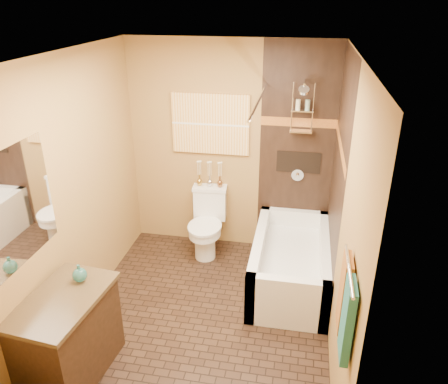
% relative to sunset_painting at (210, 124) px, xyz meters
% --- Properties ---
extents(floor, '(3.00, 3.00, 0.00)m').
position_rel_sunset_painting_xyz_m(floor, '(0.23, -1.48, -1.55)').
color(floor, black).
rests_on(floor, ground).
extents(wall_left, '(0.02, 3.00, 2.50)m').
position_rel_sunset_painting_xyz_m(wall_left, '(-0.97, -1.48, -0.30)').
color(wall_left, '#98673B').
rests_on(wall_left, floor).
extents(wall_right, '(0.02, 3.00, 2.50)m').
position_rel_sunset_painting_xyz_m(wall_right, '(1.43, -1.48, -0.30)').
color(wall_right, '#98673B').
rests_on(wall_right, floor).
extents(wall_back, '(2.40, 0.02, 2.50)m').
position_rel_sunset_painting_xyz_m(wall_back, '(0.23, 0.02, -0.30)').
color(wall_back, '#98673B').
rests_on(wall_back, floor).
extents(wall_front, '(2.40, 0.02, 2.50)m').
position_rel_sunset_painting_xyz_m(wall_front, '(0.23, -2.98, -0.30)').
color(wall_front, '#98673B').
rests_on(wall_front, floor).
extents(ceiling, '(3.00, 3.00, 0.00)m').
position_rel_sunset_painting_xyz_m(ceiling, '(0.23, -1.48, 0.95)').
color(ceiling, silver).
rests_on(ceiling, wall_back).
extents(alcove_tile_back, '(0.85, 0.01, 2.50)m').
position_rel_sunset_painting_xyz_m(alcove_tile_back, '(1.00, 0.01, -0.30)').
color(alcove_tile_back, black).
rests_on(alcove_tile_back, wall_back).
extents(alcove_tile_right, '(0.01, 1.50, 2.50)m').
position_rel_sunset_painting_xyz_m(alcove_tile_right, '(1.41, -0.73, -0.30)').
color(alcove_tile_right, black).
rests_on(alcove_tile_right, wall_right).
extents(mosaic_band_back, '(0.85, 0.01, 0.10)m').
position_rel_sunset_painting_xyz_m(mosaic_band_back, '(1.00, 0.00, 0.07)').
color(mosaic_band_back, brown).
rests_on(mosaic_band_back, alcove_tile_back).
extents(mosaic_band_right, '(0.01, 1.50, 0.10)m').
position_rel_sunset_painting_xyz_m(mosaic_band_right, '(1.40, -0.73, 0.07)').
color(mosaic_band_right, brown).
rests_on(mosaic_band_right, alcove_tile_right).
extents(alcove_niche, '(0.50, 0.01, 0.25)m').
position_rel_sunset_painting_xyz_m(alcove_niche, '(1.03, 0.01, -0.40)').
color(alcove_niche, black).
rests_on(alcove_niche, alcove_tile_back).
extents(shower_fixtures, '(0.24, 0.33, 1.16)m').
position_rel_sunset_painting_xyz_m(shower_fixtures, '(1.03, -0.10, 0.12)').
color(shower_fixtures, silver).
rests_on(shower_fixtures, floor).
extents(curtain_rod, '(0.03, 1.55, 0.03)m').
position_rel_sunset_painting_xyz_m(curtain_rod, '(0.63, -0.73, 0.47)').
color(curtain_rod, silver).
rests_on(curtain_rod, wall_back).
extents(towel_bar, '(0.02, 0.55, 0.02)m').
position_rel_sunset_painting_xyz_m(towel_bar, '(1.38, -2.53, -0.10)').
color(towel_bar, silver).
rests_on(towel_bar, wall_right).
extents(towel_teal, '(0.05, 0.22, 0.52)m').
position_rel_sunset_painting_xyz_m(towel_teal, '(1.39, -2.66, -0.37)').
color(towel_teal, '#1B5B52').
rests_on(towel_teal, towel_bar).
extents(towel_rust, '(0.05, 0.22, 0.52)m').
position_rel_sunset_painting_xyz_m(towel_rust, '(1.39, -2.40, -0.37)').
color(towel_rust, brown).
rests_on(towel_rust, towel_bar).
extents(sunset_painting, '(0.90, 0.04, 0.70)m').
position_rel_sunset_painting_xyz_m(sunset_painting, '(0.00, 0.00, 0.00)').
color(sunset_painting, gold).
rests_on(sunset_painting, wall_back).
extents(vanity_mirror, '(0.01, 1.00, 0.90)m').
position_rel_sunset_painting_xyz_m(vanity_mirror, '(-0.96, -2.31, -0.05)').
color(vanity_mirror, white).
rests_on(vanity_mirror, wall_left).
extents(bathtub, '(0.80, 1.50, 0.55)m').
position_rel_sunset_painting_xyz_m(bathtub, '(1.03, -0.73, -1.33)').
color(bathtub, white).
rests_on(bathtub, floor).
extents(toilet, '(0.42, 0.62, 0.80)m').
position_rel_sunset_painting_xyz_m(toilet, '(-0.00, -0.27, -1.14)').
color(toilet, white).
rests_on(toilet, floor).
extents(vanity, '(0.62, 0.93, 0.78)m').
position_rel_sunset_painting_xyz_m(vanity, '(-0.70, -2.31, -1.16)').
color(vanity, black).
rests_on(vanity, floor).
extents(teal_bottle, '(0.14, 0.14, 0.19)m').
position_rel_sunset_painting_xyz_m(teal_bottle, '(-0.65, -2.08, -0.70)').
color(teal_bottle, '#236B65').
rests_on(teal_bottle, vanity).
extents(bud_vases, '(0.32, 0.07, 0.31)m').
position_rel_sunset_painting_xyz_m(bud_vases, '(0.00, -0.09, -0.58)').
color(bud_vases, '#B78F39').
rests_on(bud_vases, toilet).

